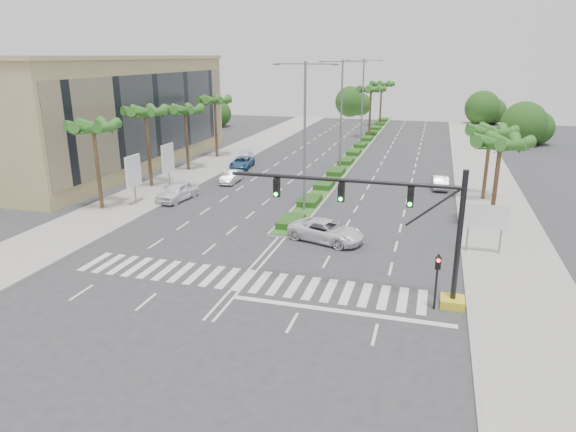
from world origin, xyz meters
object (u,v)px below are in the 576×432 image
(car_parked_c, at_px, (242,163))
(car_parked_d, at_px, (243,158))
(car_parked_b, at_px, (232,177))
(car_crossing, at_px, (326,231))
(car_right, at_px, (440,182))
(car_parked_a, at_px, (177,191))

(car_parked_c, distance_m, car_parked_d, 2.21)
(car_parked_b, height_order, car_crossing, car_crossing)
(car_parked_d, relative_size, car_right, 1.18)
(car_parked_a, bearing_deg, car_parked_b, 81.40)
(car_parked_d, bearing_deg, car_parked_a, -95.83)
(car_parked_c, xyz_separation_m, car_crossing, (14.36, -21.13, 0.11))
(car_crossing, xyz_separation_m, car_right, (7.54, 17.58, -0.07))
(car_parked_d, xyz_separation_m, car_right, (22.55, -5.66, -0.03))
(car_parked_d, distance_m, car_right, 23.25)
(car_crossing, bearing_deg, car_parked_c, 51.64)
(car_parked_a, distance_m, car_right, 25.03)
(car_parked_b, relative_size, car_parked_d, 0.80)
(car_parked_a, distance_m, car_parked_b, 7.83)
(car_parked_a, height_order, car_parked_d, car_parked_a)
(car_parked_a, height_order, car_right, car_parked_a)
(car_parked_b, relative_size, car_right, 0.94)
(car_parked_b, bearing_deg, car_crossing, -48.68)
(car_parked_a, relative_size, car_crossing, 0.89)
(car_parked_a, distance_m, car_parked_d, 16.54)
(car_parked_b, distance_m, car_crossing, 19.16)
(car_parked_b, xyz_separation_m, car_parked_c, (-1.52, 6.91, 0.00))
(car_parked_b, distance_m, car_right, 20.66)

